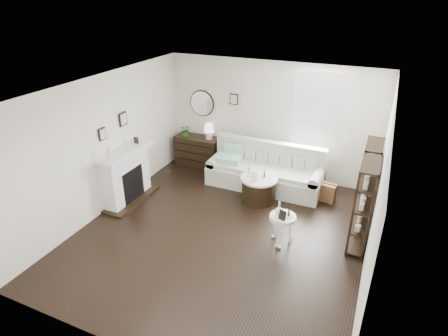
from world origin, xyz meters
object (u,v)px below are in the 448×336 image
at_px(sofa, 265,173).
at_px(pedestal_table, 283,218).
at_px(drum_table, 259,189).
at_px(dresser, 198,151).

relative_size(sofa, pedestal_table, 4.54).
distance_m(sofa, pedestal_table, 2.13).
bearing_deg(drum_table, pedestal_table, -55.28).
distance_m(drum_table, pedestal_table, 1.52).
relative_size(sofa, dresser, 2.26).
height_order(sofa, drum_table, sofa).
bearing_deg(sofa, drum_table, -83.13).
bearing_deg(dresser, drum_table, -28.07).
bearing_deg(sofa, dresser, 168.52).
bearing_deg(pedestal_table, sofa, 116.07).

